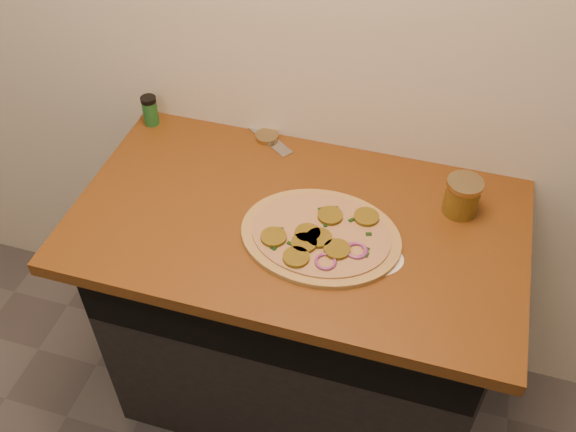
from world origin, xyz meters
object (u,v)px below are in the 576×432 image
(spice_shaker, at_px, (150,110))
(salsa_jar, at_px, (462,196))
(chefs_knife, at_px, (254,126))
(pizza, at_px, (321,236))

(spice_shaker, bearing_deg, salsa_jar, -7.33)
(chefs_knife, distance_m, spice_shaker, 0.32)
(salsa_jar, xyz_separation_m, spice_shaker, (-0.96, 0.12, -0.00))
(pizza, distance_m, spice_shaker, 0.71)
(chefs_knife, xyz_separation_m, salsa_jar, (0.65, -0.19, 0.05))
(salsa_jar, relative_size, spice_shaker, 1.09)
(pizza, bearing_deg, spice_shaker, 152.32)
(chefs_knife, relative_size, salsa_jar, 2.47)
(chefs_knife, relative_size, spice_shaker, 2.69)
(chefs_knife, distance_m, salsa_jar, 0.68)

